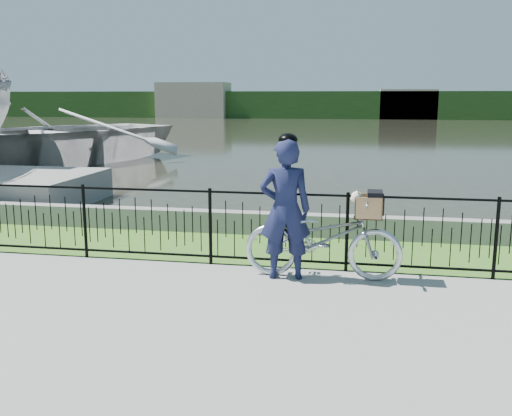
# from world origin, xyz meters

# --- Properties ---
(ground) EXTENTS (120.00, 120.00, 0.00)m
(ground) POSITION_xyz_m (0.00, 0.00, 0.00)
(ground) COLOR gray
(ground) RESTS_ON ground
(grass_strip) EXTENTS (60.00, 2.00, 0.01)m
(grass_strip) POSITION_xyz_m (0.00, 2.60, 0.00)
(grass_strip) COLOR #407023
(grass_strip) RESTS_ON ground
(water) EXTENTS (120.00, 120.00, 0.00)m
(water) POSITION_xyz_m (0.00, 33.00, 0.00)
(water) COLOR #27281E
(water) RESTS_ON ground
(quay_wall) EXTENTS (60.00, 0.30, 0.40)m
(quay_wall) POSITION_xyz_m (0.00, 3.60, 0.20)
(quay_wall) COLOR gray
(quay_wall) RESTS_ON ground
(fence) EXTENTS (14.00, 0.06, 1.15)m
(fence) POSITION_xyz_m (0.00, 1.60, 0.58)
(fence) COLOR black
(fence) RESTS_ON ground
(far_treeline) EXTENTS (120.00, 6.00, 3.00)m
(far_treeline) POSITION_xyz_m (0.00, 60.00, 1.50)
(far_treeline) COLOR #24451A
(far_treeline) RESTS_ON ground
(far_building_left) EXTENTS (8.00, 4.00, 4.00)m
(far_building_left) POSITION_xyz_m (-18.00, 58.00, 2.00)
(far_building_left) COLOR #9F9480
(far_building_left) RESTS_ON ground
(far_building_right) EXTENTS (6.00, 3.00, 3.20)m
(far_building_right) POSITION_xyz_m (6.00, 58.50, 1.60)
(far_building_right) COLOR #9F9480
(far_building_right) RESTS_ON ground
(bicycle_rig) EXTENTS (2.15, 0.75, 1.25)m
(bicycle_rig) POSITION_xyz_m (0.69, 1.26, 0.57)
(bicycle_rig) COLOR #B6BDC4
(bicycle_rig) RESTS_ON ground
(cyclist) EXTENTS (0.77, 0.57, 1.99)m
(cyclist) POSITION_xyz_m (0.17, 1.16, 0.98)
(cyclist) COLOR #15193A
(cyclist) RESTS_ON ground
(boat_far) EXTENTS (10.89, 12.10, 2.06)m
(boat_far) POSITION_xyz_m (-10.29, 13.04, 1.03)
(boat_far) COLOR #B8B7B8
(boat_far) RESTS_ON water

